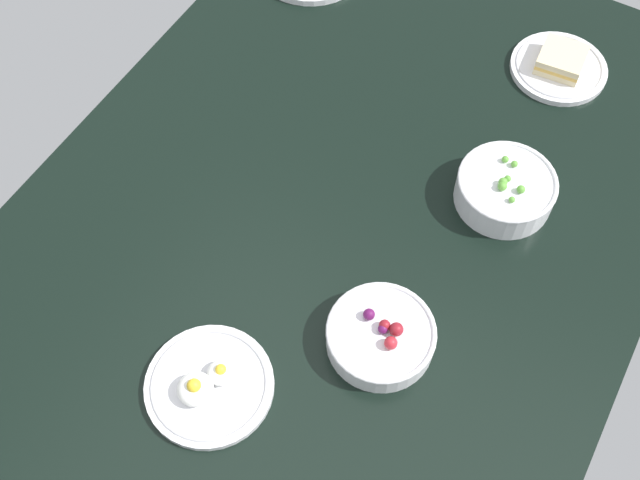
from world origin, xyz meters
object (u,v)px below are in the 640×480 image
(plate_sandwich, at_px, (559,65))
(bowl_berries, at_px, (381,336))
(plate_eggs, at_px, (208,385))
(bowl_peas, at_px, (505,189))

(plate_sandwich, distance_m, bowl_berries, 0.64)
(plate_eggs, height_order, plate_sandwich, plate_eggs)
(bowl_peas, height_order, bowl_berries, bowl_peas)
(plate_eggs, distance_m, plate_sandwich, 0.85)
(bowl_berries, bearing_deg, plate_eggs, -44.22)
(plate_sandwich, relative_size, bowl_berries, 1.09)
(plate_eggs, relative_size, plate_sandwich, 1.06)
(plate_sandwich, bearing_deg, bowl_peas, 4.22)
(bowl_peas, bearing_deg, bowl_berries, -9.73)
(plate_eggs, xyz_separation_m, bowl_peas, (-0.51, 0.24, 0.02))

